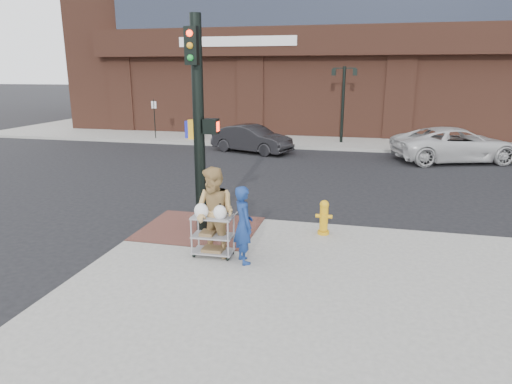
% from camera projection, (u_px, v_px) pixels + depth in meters
% --- Properties ---
extents(ground, '(220.00, 220.00, 0.00)m').
position_uv_depth(ground, '(211.00, 250.00, 10.34)').
color(ground, black).
rests_on(ground, ground).
extents(sidewalk_far, '(65.00, 36.00, 0.15)m').
position_uv_depth(sidewalk_far, '(481.00, 119.00, 37.58)').
color(sidewalk_far, gray).
rests_on(sidewalk_far, ground).
extents(brick_curb_ramp, '(2.80, 2.40, 0.01)m').
position_uv_depth(brick_curb_ramp, '(200.00, 228.00, 11.28)').
color(brick_curb_ramp, '#553228').
rests_on(brick_curb_ramp, sidewalk_near).
extents(lamp_post, '(1.32, 0.22, 4.00)m').
position_uv_depth(lamp_post, '(343.00, 96.00, 24.25)').
color(lamp_post, black).
rests_on(lamp_post, sidewalk_far).
extents(parking_sign, '(0.05, 0.05, 2.20)m').
position_uv_depth(parking_sign, '(155.00, 119.00, 26.02)').
color(parking_sign, black).
rests_on(parking_sign, sidewalk_far).
extents(traffic_signal_pole, '(0.61, 0.51, 5.00)m').
position_uv_depth(traffic_signal_pole, '(199.00, 120.00, 10.44)').
color(traffic_signal_pole, black).
rests_on(traffic_signal_pole, sidewalk_near).
extents(woman_blue, '(0.64, 0.70, 1.60)m').
position_uv_depth(woman_blue, '(243.00, 225.00, 9.12)').
color(woman_blue, navy).
rests_on(woman_blue, sidewalk_near).
extents(pedestrian_tan, '(1.12, 1.00, 1.91)m').
position_uv_depth(pedestrian_tan, '(215.00, 213.00, 9.35)').
color(pedestrian_tan, tan).
rests_on(pedestrian_tan, sidewalk_near).
extents(sedan_dark, '(4.33, 2.73, 1.35)m').
position_uv_depth(sedan_dark, '(252.00, 139.00, 22.48)').
color(sedan_dark, black).
rests_on(sedan_dark, ground).
extents(minivan_white, '(5.98, 4.12, 1.52)m').
position_uv_depth(minivan_white, '(456.00, 145.00, 20.17)').
color(minivan_white, silver).
rests_on(minivan_white, ground).
extents(utility_cart, '(0.86, 0.50, 1.18)m').
position_uv_depth(utility_cart, '(213.00, 232.00, 9.49)').
color(utility_cart, gray).
rests_on(utility_cart, sidewalk_near).
extents(fire_hydrant, '(0.39, 0.28, 0.84)m').
position_uv_depth(fire_hydrant, '(324.00, 217.00, 10.81)').
color(fire_hydrant, gold).
rests_on(fire_hydrant, sidewalk_near).
extents(newsbox_yellow, '(0.57, 0.55, 1.10)m').
position_uv_depth(newsbox_yellow, '(193.00, 129.00, 25.90)').
color(newsbox_yellow, gold).
rests_on(newsbox_yellow, sidewalk_far).
extents(newsbox_blue, '(0.44, 0.40, 0.98)m').
position_uv_depth(newsbox_blue, '(189.00, 129.00, 26.34)').
color(newsbox_blue, '#1B23B4').
rests_on(newsbox_blue, sidewalk_far).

